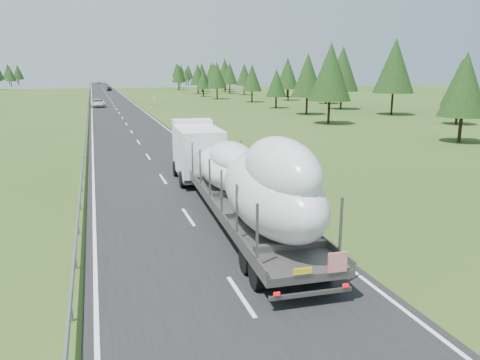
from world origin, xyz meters
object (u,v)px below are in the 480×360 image
object	(u,v)px
highway_sign	(154,99)
boat_truck	(236,172)
distant_car_dark	(109,89)
distant_car_blue	(99,82)
distant_van	(98,103)

from	to	relation	value
highway_sign	boat_truck	size ratio (longest dim) A/B	0.12
distant_car_dark	distant_car_blue	bearing A→B (deg)	92.84
distant_van	distant_car_dark	xyz separation A→B (m)	(5.10, 82.57, -0.06)
distant_car_dark	distant_car_blue	world-z (taller)	distant_car_blue
distant_car_dark	highway_sign	bearing A→B (deg)	-85.02
distant_car_blue	distant_car_dark	bearing A→B (deg)	-92.09
highway_sign	boat_truck	world-z (taller)	boat_truck
highway_sign	distant_car_blue	size ratio (longest dim) A/B	0.55
distant_van	distant_car_blue	distance (m)	183.39
boat_truck	distant_car_blue	world-z (taller)	boat_truck
boat_truck	distant_car_dark	bearing A→B (deg)	90.16
highway_sign	distant_car_dark	xyz separation A→B (m)	(-5.42, 90.14, -1.03)
highway_sign	distant_van	size ratio (longest dim) A/B	0.43
highway_sign	distant_van	distance (m)	12.99
distant_van	distant_car_blue	size ratio (longest dim) A/B	1.27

